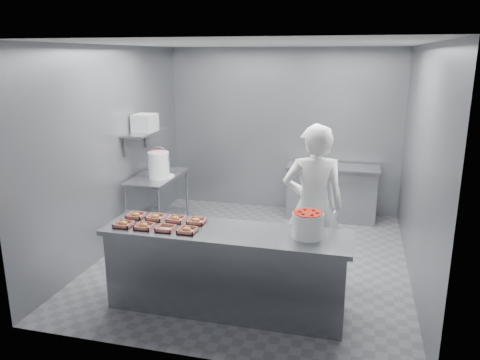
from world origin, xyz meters
name	(u,v)px	position (x,y,z in m)	size (l,w,h in m)	color
floor	(254,258)	(0.00, 0.00, 0.00)	(4.50, 4.50, 0.00)	#4C4C51
ceiling	(256,44)	(0.00, 0.00, 2.80)	(4.50, 4.50, 0.00)	white
wall_back	(283,130)	(0.00, 2.25, 1.40)	(4.00, 0.04, 2.80)	slate
wall_left	(114,149)	(-2.00, 0.00, 1.40)	(0.04, 4.50, 2.80)	slate
wall_right	(420,166)	(2.00, 0.00, 1.40)	(0.04, 4.50, 2.80)	slate
service_counter	(226,270)	(0.00, -1.35, 0.45)	(2.60, 0.70, 0.90)	slate
prep_table	(158,195)	(-1.65, 0.60, 0.59)	(0.60, 1.20, 0.90)	slate
back_counter	(332,192)	(0.90, 1.90, 0.45)	(1.50, 0.60, 0.90)	slate
wall_shelf	(144,133)	(-1.82, 0.60, 1.55)	(0.35, 0.90, 0.03)	slate
tray_0	(124,224)	(-1.10, -1.49, 0.92)	(0.19, 0.18, 0.06)	tan
tray_1	(144,226)	(-0.86, -1.49, 0.92)	(0.19, 0.18, 0.06)	tan
tray_2	(166,228)	(-0.61, -1.49, 0.92)	(0.19, 0.18, 0.04)	tan
tray_3	(187,230)	(-0.38, -1.49, 0.92)	(0.19, 0.18, 0.06)	tan
tray_4	(136,215)	(-1.10, -1.21, 0.92)	(0.19, 0.18, 0.06)	tan
tray_5	(156,217)	(-0.86, -1.21, 0.92)	(0.19, 0.18, 0.06)	tan
tray_6	(176,219)	(-0.62, -1.21, 0.92)	(0.19, 0.18, 0.06)	tan
tray_7	(196,221)	(-0.38, -1.21, 0.92)	(0.19, 0.18, 0.06)	tan
worker	(313,207)	(0.82, -0.55, 0.97)	(0.71, 0.46, 1.94)	white
strawberry_tub	(308,224)	(0.84, -1.32, 1.04)	(0.31, 0.31, 0.26)	silver
glaze_bucket	(159,164)	(-1.56, 0.47, 1.11)	(0.33, 0.31, 0.48)	silver
bucket_lid	(164,176)	(-1.51, 0.54, 0.91)	(0.31, 0.31, 0.02)	silver
rag	(159,173)	(-1.68, 0.73, 0.91)	(0.16, 0.13, 0.02)	#CCB28C
appliance	(145,123)	(-1.82, 0.63, 1.69)	(0.30, 0.34, 0.26)	gray
paper_stack	(305,163)	(0.44, 1.90, 0.92)	(0.30, 0.22, 0.04)	silver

